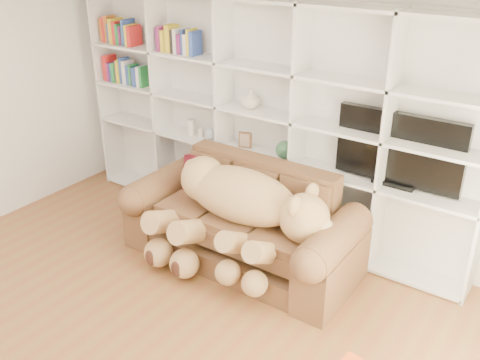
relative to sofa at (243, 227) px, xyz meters
The scene contains 14 objects.
floor 1.72m from the sofa, 97.93° to the right, with size 5.00×5.00×0.00m, color brown.
wall_right 2.98m from the sofa, 36.29° to the right, with size 0.02×5.00×2.70m, color white.
wall_back 1.32m from the sofa, 105.53° to the left, with size 5.00×0.02×2.70m, color white.
bookshelf 1.27m from the sofa, 124.11° to the left, with size 4.43×0.35×2.40m.
sofa is the anchor object (origin of this frame).
teddy_bear 0.36m from the sofa, 74.67° to the right, with size 1.68×0.92×0.97m.
throw_pillow 0.70m from the sofa, 165.38° to the left, with size 0.39×0.13×0.39m, color #540E13.
tv 1.61m from the sofa, 30.19° to the left, with size 1.14×0.18×0.67m.
picture_frame 0.97m from the sofa, 122.87° to the left, with size 0.14×0.03×0.17m, color brown.
green_vase 0.88m from the sofa, 84.26° to the left, with size 0.18×0.18×0.18m, color #315F3D.
figurine_tall 1.44m from the sofa, 150.71° to the left, with size 0.09×0.09×0.18m, color beige.
figurine_short 1.32m from the sofa, 147.58° to the left, with size 0.06×0.06×0.10m, color beige.
snow_globe 1.23m from the sofa, 143.82° to the left, with size 0.12×0.12×0.12m, color silver.
shelf_vase 1.29m from the sofa, 119.00° to the left, with size 0.20×0.20×0.21m, color beige.
Camera 1 is at (2.74, -2.01, 2.97)m, focal length 40.00 mm.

